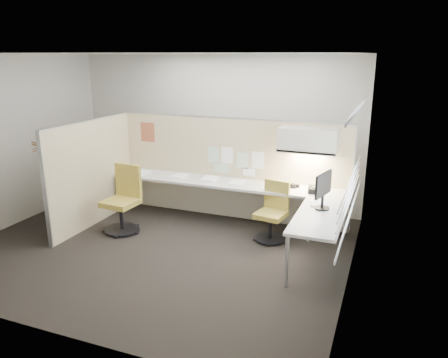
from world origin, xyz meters
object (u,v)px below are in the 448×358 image
at_px(monitor, 323,188).
at_px(chair_right, 273,213).
at_px(chair_left, 123,201).
at_px(phone, 315,190).
at_px(desk, 242,194).

bearing_deg(monitor, chair_right, 78.62).
distance_m(chair_right, monitor, 1.07).
distance_m(chair_left, phone, 3.05).
relative_size(chair_right, monitor, 1.77).
relative_size(desk, phone, 17.74).
distance_m(chair_left, chair_right, 2.41).
height_order(chair_right, phone, chair_right).
height_order(chair_right, monitor, monitor).
xyz_separation_m(chair_right, phone, (0.57, 0.31, 0.36)).
bearing_deg(phone, chair_left, -169.84).
height_order(monitor, phone, monitor).
bearing_deg(chair_left, phone, 20.31).
distance_m(desk, chair_right, 0.65).
bearing_deg(phone, monitor, -77.87).
relative_size(chair_right, phone, 4.03).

